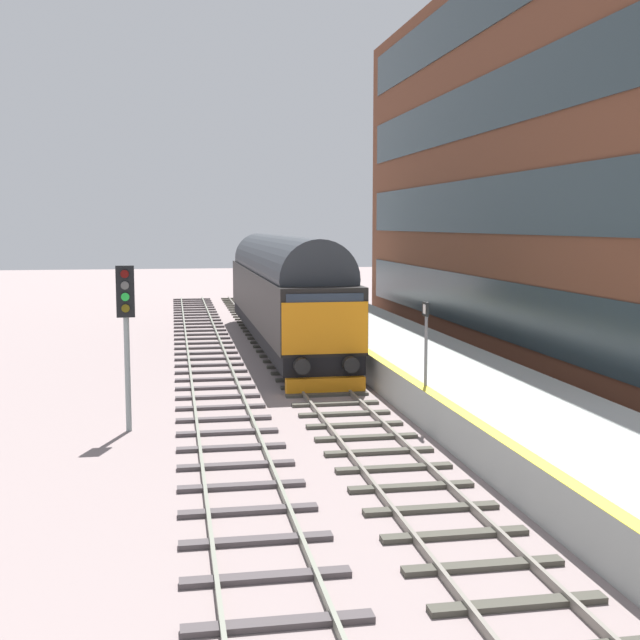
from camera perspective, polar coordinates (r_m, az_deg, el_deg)
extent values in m
plane|color=gray|center=(28.74, -0.90, -3.71)|extent=(140.00, 140.00, 0.00)
cube|color=slate|center=(28.63, -2.32, -3.60)|extent=(0.07, 60.00, 0.15)
cube|color=slate|center=(28.85, 0.51, -3.52)|extent=(0.07, 60.00, 0.15)
cube|color=#45433A|center=(12.13, 13.42, -18.42)|extent=(2.50, 0.26, 0.09)
cube|color=#45433A|center=(13.21, 11.13, -16.22)|extent=(2.50, 0.26, 0.09)
cube|color=#45433A|center=(14.32, 9.23, -14.33)|extent=(2.50, 0.26, 0.09)
cube|color=#45433A|center=(15.45, 7.63, -12.71)|extent=(2.50, 0.26, 0.09)
cube|color=#45433A|center=(16.61, 6.27, -11.31)|extent=(2.50, 0.26, 0.09)
cube|color=#45433A|center=(17.78, 5.10, -10.08)|extent=(2.50, 0.26, 0.09)
cube|color=#45433A|center=(18.97, 4.08, -9.00)|extent=(2.50, 0.26, 0.09)
cube|color=#45433A|center=(20.16, 3.18, -8.05)|extent=(2.50, 0.26, 0.09)
cube|color=#45433A|center=(21.37, 2.40, -7.20)|extent=(2.50, 0.26, 0.09)
cube|color=#45433A|center=(22.58, 1.69, -6.45)|extent=(2.50, 0.26, 0.09)
cube|color=#45433A|center=(23.81, 1.06, -5.77)|extent=(2.50, 0.26, 0.09)
cube|color=#45433A|center=(25.03, 0.50, -5.15)|extent=(2.50, 0.26, 0.09)
cube|color=#45433A|center=(26.26, -0.01, -4.59)|extent=(2.50, 0.26, 0.09)
cube|color=#45433A|center=(27.50, -0.48, -4.09)|extent=(2.50, 0.26, 0.09)
cube|color=#45433A|center=(28.74, -0.90, -3.62)|extent=(2.50, 0.26, 0.09)
cube|color=#45433A|center=(29.98, -1.29, -3.19)|extent=(2.50, 0.26, 0.09)
cube|color=#45433A|center=(31.22, -1.65, -2.80)|extent=(2.50, 0.26, 0.09)
cube|color=#45433A|center=(32.47, -1.98, -2.44)|extent=(2.50, 0.26, 0.09)
cube|color=#45433A|center=(33.72, -2.29, -2.10)|extent=(2.50, 0.26, 0.09)
cube|color=#45433A|center=(34.97, -2.57, -1.79)|extent=(2.50, 0.26, 0.09)
cube|color=#45433A|center=(36.22, -2.83, -1.50)|extent=(2.50, 0.26, 0.09)
cube|color=#45433A|center=(37.48, -3.08, -1.23)|extent=(2.50, 0.26, 0.09)
cube|color=#45433A|center=(38.74, -3.31, -0.98)|extent=(2.50, 0.26, 0.09)
cube|color=#45433A|center=(39.99, -3.53, -0.74)|extent=(2.50, 0.26, 0.09)
cube|color=#45433A|center=(41.25, -3.73, -0.52)|extent=(2.50, 0.26, 0.09)
cube|color=#45433A|center=(42.51, -3.92, -0.31)|extent=(2.50, 0.26, 0.09)
cube|color=#45433A|center=(43.77, -4.10, -0.11)|extent=(2.50, 0.26, 0.09)
cube|color=#45433A|center=(45.03, -4.27, 0.07)|extent=(2.50, 0.26, 0.09)
cube|color=#45433A|center=(46.30, -4.43, 0.25)|extent=(2.50, 0.26, 0.09)
cube|color=#45433A|center=(47.56, -4.58, 0.42)|extent=(2.50, 0.26, 0.09)
cube|color=#45433A|center=(48.82, -4.72, 0.58)|extent=(2.50, 0.26, 0.09)
cube|color=#45433A|center=(50.09, -4.86, 0.73)|extent=(2.50, 0.26, 0.09)
cube|color=#45433A|center=(51.35, -4.99, 0.87)|extent=(2.50, 0.26, 0.09)
cube|color=#45433A|center=(52.62, -5.11, 1.01)|extent=(2.50, 0.26, 0.09)
cube|color=#45433A|center=(53.88, -5.23, 1.13)|extent=(2.50, 0.26, 0.09)
cube|color=#45433A|center=(55.15, -5.34, 1.26)|extent=(2.50, 0.26, 0.09)
cube|color=#45433A|center=(56.42, -5.45, 1.38)|extent=(2.50, 0.26, 0.09)
cube|color=#45433A|center=(57.69, -5.55, 1.49)|extent=(2.50, 0.26, 0.09)
cube|color=gray|center=(28.38, -8.85, -3.77)|extent=(0.07, 60.00, 0.15)
cube|color=gray|center=(28.45, -5.95, -3.70)|extent=(0.07, 60.00, 0.15)
cube|color=#494244|center=(11.35, -2.86, -20.08)|extent=(2.50, 0.26, 0.09)
cube|color=#494244|center=(12.63, -3.71, -17.20)|extent=(2.50, 0.26, 0.09)
cube|color=#494244|center=(13.94, -4.39, -14.85)|extent=(2.50, 0.26, 0.09)
cube|color=#494244|center=(15.28, -4.93, -12.90)|extent=(2.50, 0.26, 0.09)
cube|color=#494244|center=(16.63, -5.38, -11.27)|extent=(2.50, 0.26, 0.09)
cube|color=#494244|center=(17.99, -5.76, -9.89)|extent=(2.50, 0.26, 0.09)
cube|color=#494244|center=(19.36, -6.09, -8.70)|extent=(2.50, 0.26, 0.09)
cube|color=#494244|center=(20.74, -6.37, -7.67)|extent=(2.50, 0.26, 0.09)
cube|color=#494244|center=(22.12, -6.61, -6.76)|extent=(2.50, 0.26, 0.09)
cube|color=#494244|center=(23.51, -6.82, -5.97)|extent=(2.50, 0.26, 0.09)
cube|color=#494244|center=(24.91, -7.01, -5.26)|extent=(2.50, 0.26, 0.09)
cube|color=#494244|center=(26.31, -7.18, -4.63)|extent=(2.50, 0.26, 0.09)
cube|color=#494244|center=(27.71, -7.33, -4.06)|extent=(2.50, 0.26, 0.09)
cube|color=#494244|center=(29.11, -7.47, -3.54)|extent=(2.50, 0.26, 0.09)
cube|color=#494244|center=(30.52, -7.59, -3.08)|extent=(2.50, 0.26, 0.09)
cube|color=#494244|center=(31.93, -7.70, -2.65)|extent=(2.50, 0.26, 0.09)
cube|color=#494244|center=(33.34, -7.81, -2.26)|extent=(2.50, 0.26, 0.09)
cube|color=#494244|center=(34.75, -7.90, -1.90)|extent=(2.50, 0.26, 0.09)
cube|color=#494244|center=(36.16, -7.99, -1.57)|extent=(2.50, 0.26, 0.09)
cube|color=#494244|center=(37.58, -8.07, -1.27)|extent=(2.50, 0.26, 0.09)
cube|color=#494244|center=(38.99, -8.14, -0.99)|extent=(2.50, 0.26, 0.09)
cube|color=#494244|center=(40.41, -8.21, -0.72)|extent=(2.50, 0.26, 0.09)
cube|color=#494244|center=(41.82, -8.28, -0.48)|extent=(2.50, 0.26, 0.09)
cube|color=#494244|center=(43.24, -8.34, -0.25)|extent=(2.50, 0.26, 0.09)
cube|color=#494244|center=(44.66, -8.40, -0.03)|extent=(2.50, 0.26, 0.09)
cube|color=#494244|center=(46.08, -8.45, 0.17)|extent=(2.50, 0.26, 0.09)
cube|color=#494244|center=(47.50, -8.50, 0.36)|extent=(2.50, 0.26, 0.09)
cube|color=#494244|center=(48.92, -8.55, 0.54)|extent=(2.50, 0.26, 0.09)
cube|color=#494244|center=(50.34, -8.59, 0.71)|extent=(2.50, 0.26, 0.09)
cube|color=#494244|center=(51.76, -8.63, 0.86)|extent=(2.50, 0.26, 0.09)
cube|color=#494244|center=(53.18, -8.67, 1.02)|extent=(2.50, 0.26, 0.09)
cube|color=#494244|center=(54.60, -8.71, 1.16)|extent=(2.50, 0.26, 0.09)
cube|color=#494244|center=(56.03, -8.75, 1.29)|extent=(2.50, 0.26, 0.09)
cube|color=#494244|center=(57.45, -8.78, 1.42)|extent=(2.50, 0.26, 0.09)
cube|color=#A1A6A2|center=(29.44, 6.04, -2.51)|extent=(4.00, 44.00, 1.00)
cube|color=yellow|center=(28.91, 2.52, -1.64)|extent=(0.30, 44.00, 0.01)
cube|color=brown|center=(35.53, 13.47, 10.28)|extent=(4.79, 30.82, 15.08)
cube|color=#2A373D|center=(34.70, 9.55, 1.43)|extent=(0.06, 28.35, 2.11)
cube|color=#2A373D|center=(34.57, 9.67, 7.66)|extent=(0.06, 28.35, 2.11)
cube|color=#2A373D|center=(34.85, 9.79, 13.87)|extent=(0.06, 28.35, 2.11)
cube|color=#2A373D|center=(35.53, 9.91, 19.91)|extent=(0.06, 28.35, 2.11)
cube|color=black|center=(34.93, -2.59, -0.52)|extent=(2.56, 19.76, 0.60)
cube|color=black|center=(34.79, -2.60, 1.69)|extent=(2.70, 19.76, 2.10)
cylinder|color=#2B2F35|center=(34.71, -2.61, 3.71)|extent=(2.56, 18.18, 2.57)
cube|color=orange|center=(25.06, 0.35, -0.56)|extent=(2.65, 0.08, 1.58)
cube|color=#232D3D|center=(25.00, 0.35, 1.10)|extent=(2.38, 0.04, 0.64)
cube|color=#232D3D|center=(34.97, -0.38, 2.21)|extent=(0.04, 13.83, 0.44)
cylinder|color=black|center=(24.89, -1.26, -3.17)|extent=(0.48, 0.35, 0.48)
cylinder|color=black|center=(25.16, 2.12, -3.07)|extent=(0.48, 0.35, 0.48)
cube|color=orange|center=(25.27, 0.37, -4.48)|extent=(2.43, 0.36, 0.47)
cylinder|color=black|center=(27.13, -0.38, -3.21)|extent=(1.64, 1.04, 1.04)
cylinder|color=black|center=(28.20, -0.75, -2.84)|extent=(1.64, 1.04, 1.04)
cylinder|color=black|center=(29.27, -1.10, -2.49)|extent=(1.64, 1.04, 1.04)
cylinder|color=black|center=(40.70, -3.65, 0.06)|extent=(1.64, 1.04, 1.04)
cylinder|color=black|center=(41.79, -3.82, 0.23)|extent=(1.64, 1.04, 1.04)
cylinder|color=black|center=(42.88, -3.98, 0.39)|extent=(1.64, 1.04, 1.04)
cylinder|color=gray|center=(21.08, -13.10, -1.96)|extent=(0.14, 0.14, 4.13)
cube|color=black|center=(20.86, -13.21, 1.91)|extent=(0.44, 0.10, 1.27)
cylinder|color=#500807|center=(20.77, -13.25, 3.09)|extent=(0.20, 0.06, 0.20)
cylinder|color=#50504E|center=(20.79, -13.23, 2.32)|extent=(0.20, 0.06, 0.20)
cylinder|color=green|center=(20.81, -13.21, 1.55)|extent=(0.20, 0.06, 0.20)
cylinder|color=#53470A|center=(20.84, -13.19, 0.79)|extent=(0.20, 0.06, 0.20)
cylinder|color=slate|center=(21.45, 7.28, -1.64)|extent=(0.08, 0.08, 2.16)
cube|color=black|center=(21.33, 7.24, 0.75)|extent=(0.05, 0.44, 0.36)
cube|color=white|center=(21.32, 7.17, 0.75)|extent=(0.01, 0.20, 0.24)
cylinder|color=#2F2841|center=(33.31, 3.11, 0.19)|extent=(0.13, 0.13, 0.84)
cylinder|color=#2F2841|center=(33.46, 2.89, 0.22)|extent=(0.13, 0.13, 0.84)
cylinder|color=#2D202A|center=(33.32, 3.00, 1.40)|extent=(0.46, 0.46, 0.56)
sphere|color=tan|center=(33.28, 3.01, 2.10)|extent=(0.22, 0.22, 0.22)
cylinder|color=#2D202A|center=(33.16, 3.24, 1.37)|extent=(0.09, 0.09, 0.52)
cylinder|color=#2D202A|center=(33.48, 2.77, 1.42)|extent=(0.09, 0.09, 0.52)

